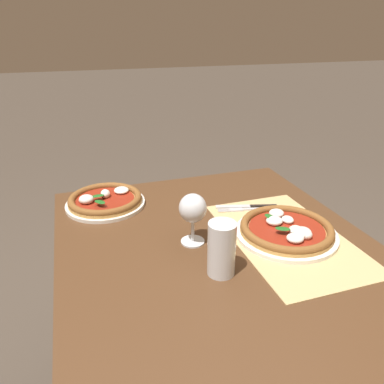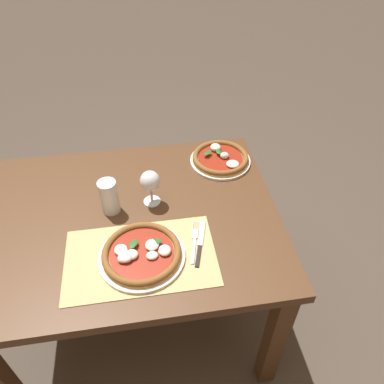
# 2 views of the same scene
# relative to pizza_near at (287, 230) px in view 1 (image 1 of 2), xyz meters

# --- Properties ---
(dining_table) EXTENTS (1.18, 0.91, 0.74)m
(dining_table) POSITION_rel_pizza_near_xyz_m (-0.04, 0.21, -0.13)
(dining_table) COLOR #4C301C
(dining_table) RESTS_ON ground
(paper_placemat) EXTENTS (0.53, 0.32, 0.00)m
(paper_placemat) POSITION_rel_pizza_near_xyz_m (-0.00, 0.00, -0.02)
(paper_placemat) COLOR tan
(paper_placemat) RESTS_ON dining_table
(pizza_near) EXTENTS (0.31, 0.31, 0.05)m
(pizza_near) POSITION_rel_pizza_near_xyz_m (0.00, 0.00, 0.00)
(pizza_near) COLOR silver
(pizza_near) RESTS_ON paper_placemat
(pizza_far) EXTENTS (0.28, 0.28, 0.05)m
(pizza_far) POSITION_rel_pizza_near_xyz_m (0.39, 0.50, -0.00)
(pizza_far) COLOR silver
(pizza_far) RESTS_ON dining_table
(wine_glass) EXTENTS (0.08, 0.08, 0.16)m
(wine_glass) POSITION_rel_pizza_near_xyz_m (0.06, 0.28, 0.08)
(wine_glass) COLOR silver
(wine_glass) RESTS_ON dining_table
(pint_glass) EXTENTS (0.07, 0.07, 0.15)m
(pint_glass) POSITION_rel_pizza_near_xyz_m (-0.11, 0.26, 0.05)
(pint_glass) COLOR silver
(pint_glass) RESTS_ON dining_table
(fork) EXTENTS (0.06, 0.20, 0.00)m
(fork) POSITION_rel_pizza_near_xyz_m (0.19, 0.04, -0.02)
(fork) COLOR #B7B7BC
(fork) RESTS_ON paper_placemat
(knife) EXTENTS (0.08, 0.21, 0.01)m
(knife) POSITION_rel_pizza_near_xyz_m (0.21, 0.03, -0.02)
(knife) COLOR black
(knife) RESTS_ON paper_placemat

